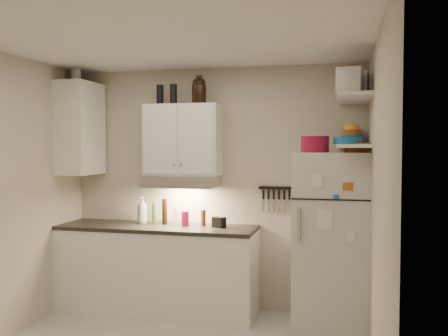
# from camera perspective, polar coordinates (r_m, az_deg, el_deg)

# --- Properties ---
(ceiling) EXTENTS (3.20, 3.00, 0.02)m
(ceiling) POSITION_cam_1_polar(r_m,az_deg,el_deg) (4.05, -6.64, 14.63)
(ceiling) COLOR white
(ceiling) RESTS_ON ground
(back_wall) EXTENTS (3.20, 0.02, 2.60)m
(back_wall) POSITION_cam_1_polar(r_m,az_deg,el_deg) (5.42, -1.06, -2.34)
(back_wall) COLOR #BEB3A2
(back_wall) RESTS_ON ground
(right_wall) EXTENTS (0.02, 3.00, 2.60)m
(right_wall) POSITION_cam_1_polar(r_m,az_deg,el_deg) (3.76, 17.27, -4.61)
(right_wall) COLOR #BEB3A2
(right_wall) RESTS_ON ground
(base_cabinet) EXTENTS (2.10, 0.60, 0.88)m
(base_cabinet) POSITION_cam_1_polar(r_m,az_deg,el_deg) (5.44, -7.63, -11.54)
(base_cabinet) COLOR white
(base_cabinet) RESTS_ON floor
(countertop) EXTENTS (2.10, 0.62, 0.04)m
(countertop) POSITION_cam_1_polar(r_m,az_deg,el_deg) (5.35, -7.66, -6.75)
(countertop) COLOR black
(countertop) RESTS_ON base_cabinet
(upper_cabinet) EXTENTS (0.80, 0.33, 0.75)m
(upper_cabinet) POSITION_cam_1_polar(r_m,az_deg,el_deg) (5.32, -4.67, 3.22)
(upper_cabinet) COLOR white
(upper_cabinet) RESTS_ON back_wall
(side_cabinet) EXTENTS (0.33, 0.55, 1.00)m
(side_cabinet) POSITION_cam_1_polar(r_m,az_deg,el_deg) (5.66, -16.12, 4.35)
(side_cabinet) COLOR white
(side_cabinet) RESTS_ON left_wall
(range_hood) EXTENTS (0.76, 0.46, 0.12)m
(range_hood) POSITION_cam_1_polar(r_m,az_deg,el_deg) (5.27, -4.88, -1.51)
(range_hood) COLOR silver
(range_hood) RESTS_ON back_wall
(fridge) EXTENTS (0.70, 0.68, 1.70)m
(fridge) POSITION_cam_1_polar(r_m,az_deg,el_deg) (4.97, 12.13, -8.09)
(fridge) COLOR silver
(fridge) RESTS_ON floor
(shelf_hi) EXTENTS (0.30, 0.95, 0.03)m
(shelf_hi) POSITION_cam_1_polar(r_m,az_deg,el_deg) (4.77, 14.66, 7.74)
(shelf_hi) COLOR white
(shelf_hi) RESTS_ON right_wall
(shelf_lo) EXTENTS (0.30, 0.95, 0.03)m
(shelf_lo) POSITION_cam_1_polar(r_m,az_deg,el_deg) (4.75, 14.61, 2.45)
(shelf_lo) COLOR white
(shelf_lo) RESTS_ON right_wall
(knife_strip) EXTENTS (0.42, 0.02, 0.03)m
(knife_strip) POSITION_cam_1_polar(r_m,az_deg,el_deg) (5.27, 6.27, -2.28)
(knife_strip) COLOR black
(knife_strip) RESTS_ON back_wall
(dutch_oven) EXTENTS (0.31, 0.31, 0.15)m
(dutch_oven) POSITION_cam_1_polar(r_m,az_deg,el_deg) (4.76, 10.34, 2.68)
(dutch_oven) COLOR maroon
(dutch_oven) RESTS_ON fridge
(book_stack) EXTENTS (0.23, 0.27, 0.09)m
(book_stack) POSITION_cam_1_polar(r_m,az_deg,el_deg) (4.78, 15.02, 2.24)
(book_stack) COLOR #B25316
(book_stack) RESTS_ON fridge
(spice_jar) EXTENTS (0.05, 0.05, 0.09)m
(spice_jar) POSITION_cam_1_polar(r_m,az_deg,el_deg) (4.78, 13.48, 2.25)
(spice_jar) COLOR silver
(spice_jar) RESTS_ON fridge
(stock_pot) EXTENTS (0.33, 0.33, 0.19)m
(stock_pot) POSITION_cam_1_polar(r_m,az_deg,el_deg) (5.14, 14.43, 8.58)
(stock_pot) COLOR silver
(stock_pot) RESTS_ON shelf_hi
(tin_a) EXTENTS (0.24, 0.22, 0.21)m
(tin_a) POSITION_cam_1_polar(r_m,az_deg,el_deg) (4.73, 14.92, 9.24)
(tin_a) COLOR #AAAAAD
(tin_a) RESTS_ON shelf_hi
(tin_b) EXTENTS (0.24, 0.24, 0.20)m
(tin_b) POSITION_cam_1_polar(r_m,az_deg,el_deg) (4.41, 14.22, 9.71)
(tin_b) COLOR #AAAAAD
(tin_b) RESTS_ON shelf_hi
(bowl_teal) EXTENTS (0.23, 0.23, 0.09)m
(bowl_teal) POSITION_cam_1_polar(r_m,az_deg,el_deg) (5.05, 14.45, 3.14)
(bowl_teal) COLOR #1B6098
(bowl_teal) RESTS_ON shelf_lo
(bowl_orange) EXTENTS (0.18, 0.18, 0.05)m
(bowl_orange) POSITION_cam_1_polar(r_m,az_deg,el_deg) (5.08, 14.35, 3.95)
(bowl_orange) COLOR #C64D12
(bowl_orange) RESTS_ON bowl_teal
(bowl_yellow) EXTENTS (0.14, 0.14, 0.05)m
(bowl_yellow) POSITION_cam_1_polar(r_m,az_deg,el_deg) (5.08, 14.35, 4.52)
(bowl_yellow) COLOR yellow
(bowl_yellow) RESTS_ON bowl_orange
(plates) EXTENTS (0.31, 0.31, 0.06)m
(plates) POSITION_cam_1_polar(r_m,az_deg,el_deg) (4.75, 13.88, 3.01)
(plates) COLOR #1B6098
(plates) RESTS_ON shelf_lo
(growler_a) EXTENTS (0.14, 0.14, 0.27)m
(growler_a) POSITION_cam_1_polar(r_m,az_deg,el_deg) (5.24, -3.08, 8.82)
(growler_a) COLOR black
(growler_a) RESTS_ON upper_cabinet
(growler_b) EXTENTS (0.11, 0.11, 0.27)m
(growler_b) POSITION_cam_1_polar(r_m,az_deg,el_deg) (5.22, -2.70, 8.85)
(growler_b) COLOR black
(growler_b) RESTS_ON upper_cabinet
(thermos_a) EXTENTS (0.09, 0.09, 0.21)m
(thermos_a) POSITION_cam_1_polar(r_m,az_deg,el_deg) (5.32, -5.79, 8.40)
(thermos_a) COLOR black
(thermos_a) RESTS_ON upper_cabinet
(thermos_b) EXTENTS (0.08, 0.08, 0.21)m
(thermos_b) POSITION_cam_1_polar(r_m,az_deg,el_deg) (5.44, -7.32, 8.28)
(thermos_b) COLOR black
(thermos_b) RESTS_ON upper_cabinet
(side_jar) EXTENTS (0.15, 0.15, 0.15)m
(side_jar) POSITION_cam_1_polar(r_m,az_deg,el_deg) (5.75, -16.57, 10.05)
(side_jar) COLOR silver
(side_jar) RESTS_ON side_cabinet
(soap_bottle) EXTENTS (0.14, 0.14, 0.33)m
(soap_bottle) POSITION_cam_1_polar(r_m,az_deg,el_deg) (5.50, -9.33, -4.58)
(soap_bottle) COLOR white
(soap_bottle) RESTS_ON countertop
(pepper_mill) EXTENTS (0.07, 0.07, 0.17)m
(pepper_mill) POSITION_cam_1_polar(r_m,az_deg,el_deg) (5.27, -2.40, -5.72)
(pepper_mill) COLOR #562C1A
(pepper_mill) RESTS_ON countertop
(oil_bottle) EXTENTS (0.05, 0.05, 0.22)m
(oil_bottle) POSITION_cam_1_polar(r_m,az_deg,el_deg) (5.44, -7.99, -5.19)
(oil_bottle) COLOR #3D6218
(oil_bottle) RESTS_ON countertop
(vinegar_bottle) EXTENTS (0.06, 0.06, 0.27)m
(vinegar_bottle) POSITION_cam_1_polar(r_m,az_deg,el_deg) (5.40, -6.79, -4.97)
(vinegar_bottle) COLOR black
(vinegar_bottle) RESTS_ON countertop
(clear_bottle) EXTENTS (0.08, 0.08, 0.20)m
(clear_bottle) POSITION_cam_1_polar(r_m,az_deg,el_deg) (5.37, -5.42, -5.40)
(clear_bottle) COLOR silver
(clear_bottle) RESTS_ON countertop
(red_jar) EXTENTS (0.11, 0.11, 0.16)m
(red_jar) POSITION_cam_1_polar(r_m,az_deg,el_deg) (5.27, -4.46, -5.78)
(red_jar) COLOR maroon
(red_jar) RESTS_ON countertop
(caddy) EXTENTS (0.15, 0.13, 0.11)m
(caddy) POSITION_cam_1_polar(r_m,az_deg,el_deg) (5.17, -0.58, -6.22)
(caddy) COLOR black
(caddy) RESTS_ON countertop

